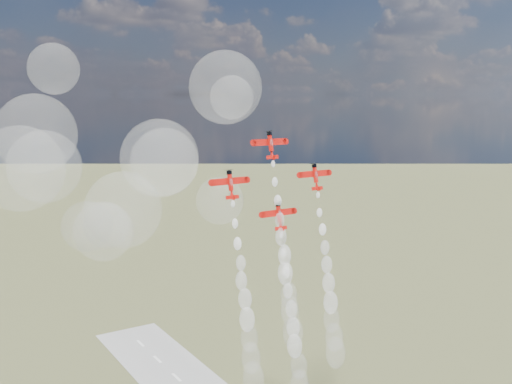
{
  "coord_description": "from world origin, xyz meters",
  "views": [
    {
      "loc": [
        -94.2,
        -121.69,
        114.53
      ],
      "look_at": [
        -11.01,
        11.1,
        88.94
      ],
      "focal_mm": 42.0,
      "sensor_mm": 36.0,
      "label": 1
    }
  ],
  "objects_px": {
    "plane_right": "(315,176)",
    "plane_slot": "(279,215)",
    "plane_left": "(231,184)",
    "plane_lead": "(271,145)"
  },
  "relations": [
    {
      "from": "plane_lead",
      "to": "plane_slot",
      "type": "relative_size",
      "value": 1.0
    },
    {
      "from": "plane_left",
      "to": "plane_slot",
      "type": "bearing_deg",
      "value": -8.87
    },
    {
      "from": "plane_right",
      "to": "plane_slot",
      "type": "relative_size",
      "value": 1.0
    },
    {
      "from": "plane_lead",
      "to": "plane_left",
      "type": "distance_m",
      "value": 16.83
    },
    {
      "from": "plane_lead",
      "to": "plane_slot",
      "type": "distance_m",
      "value": 19.3
    },
    {
      "from": "plane_left",
      "to": "plane_slot",
      "type": "distance_m",
      "value": 16.83
    },
    {
      "from": "plane_left",
      "to": "plane_right",
      "type": "relative_size",
      "value": 1.0
    },
    {
      "from": "plane_lead",
      "to": "plane_right",
      "type": "distance_m",
      "value": 16.83
    },
    {
      "from": "plane_left",
      "to": "plane_right",
      "type": "bearing_deg",
      "value": 0.0
    },
    {
      "from": "plane_left",
      "to": "plane_right",
      "type": "xyz_separation_m",
      "value": [
        27.57,
        0.0,
        0.0
      ]
    }
  ]
}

